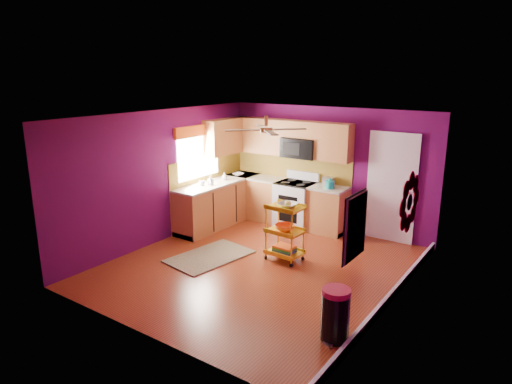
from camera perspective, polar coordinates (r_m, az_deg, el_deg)
The scene contains 18 objects.
ground at distance 7.77m, azimuth 0.35°, elevation -9.28°, with size 5.00×5.00×0.00m, color maroon.
room_envelope at distance 7.25m, azimuth 0.54°, elevation 2.54°, with size 4.54×5.04×2.52m.
lower_cabinets at distance 9.75m, azimuth -0.13°, elevation -1.48°, with size 2.81×2.31×0.94m.
electric_range at distance 9.61m, azimuth 4.98°, elevation -1.47°, with size 0.76×0.66×1.13m.
upper_cabinetry at distance 9.69m, azimuth 1.58°, elevation 6.68°, with size 2.80×2.30×1.26m.
left_window at distance 9.41m, azimuth -7.22°, elevation 5.93°, with size 0.08×1.35×1.08m.
panel_door at distance 9.00m, azimuth 16.56°, elevation 0.38°, with size 0.95×0.11×2.15m.
right_wall_art at distance 6.05m, azimuth 16.17°, elevation -2.43°, with size 0.04×2.74×1.04m.
ceiling_fan at distance 7.31m, azimuth 1.27°, elevation 7.88°, with size 1.01×1.01×0.26m.
shag_rug at distance 8.18m, azimuth -5.79°, elevation -8.00°, with size 0.89×1.46×0.02m, color black.
rolling_cart at distance 7.84m, azimuth 3.67°, elevation -4.72°, with size 0.62×0.47×1.08m.
trash_can at distance 5.79m, azimuth 9.89°, elevation -14.84°, with size 0.46×0.46×0.67m.
teal_kettle at distance 9.09m, azimuth 9.22°, elevation 0.95°, with size 0.18×0.18×0.21m.
toaster at distance 9.31m, azimuth 9.05°, elevation 1.34°, with size 0.22×0.15×0.18m, color beige.
soap_bottle_a at distance 9.28m, azimuth -5.72°, elevation 1.47°, with size 0.09×0.09×0.20m, color #EA3F72.
soap_bottle_b at distance 9.71m, azimuth -3.97°, elevation 1.98°, with size 0.12×0.12×0.16m, color white.
counter_dish at distance 10.10m, azimuth -2.23°, elevation 2.22°, with size 0.23×0.23×0.06m, color white.
counter_cup at distance 9.27m, azimuth -6.79°, elevation 1.10°, with size 0.12×0.12×0.10m, color white.
Camera 1 is at (4.01, -5.85, 3.18)m, focal length 32.00 mm.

